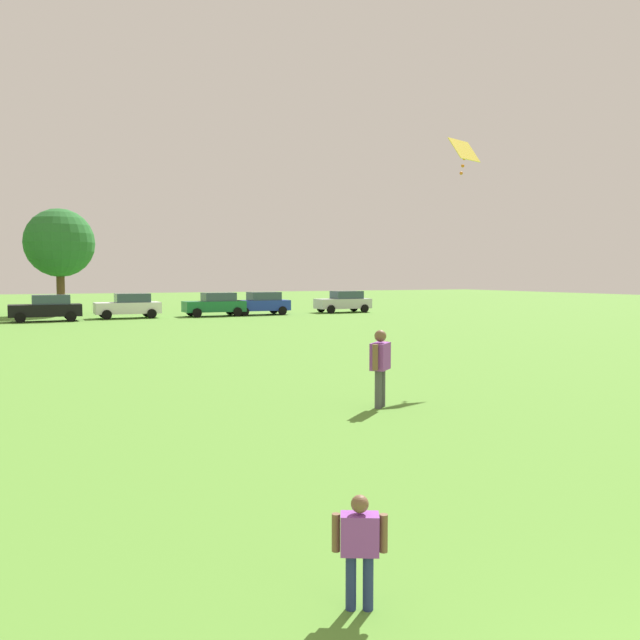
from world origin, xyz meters
name	(u,v)px	position (x,y,z in m)	size (l,w,h in m)	color
ground_plane	(122,339)	(0.00, 30.00, 0.00)	(160.00, 160.00, 0.00)	#568C33
child_kite_flyer	(360,542)	(-1.66, 3.97, 0.61)	(0.44, 0.32, 1.02)	navy
adult_bystander	(380,362)	(2.93, 11.58, 1.02)	(0.64, 0.61, 1.72)	#4C4C51
kite	(464,152)	(7.92, 15.31, 6.58)	(1.16, 0.81, 1.07)	yellow
parked_car_black_0	(47,308)	(-2.62, 44.11, 0.86)	(4.30, 2.02, 1.68)	black
parked_car_white_1	(129,306)	(2.59, 45.15, 0.86)	(4.30, 2.02, 1.68)	white
parked_car_green_2	(215,304)	(8.54, 44.80, 0.86)	(4.30, 2.02, 1.68)	#196B38
parked_car_blue_3	(261,303)	(12.04, 44.97, 0.86)	(4.30, 2.02, 1.68)	#1E38AD
parked_car_silver_4	(344,302)	(19.04, 45.20, 0.86)	(4.30, 2.02, 1.68)	silver
tree_far_right	(60,243)	(-1.37, 50.94, 5.26)	(5.00, 5.00, 7.79)	brown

